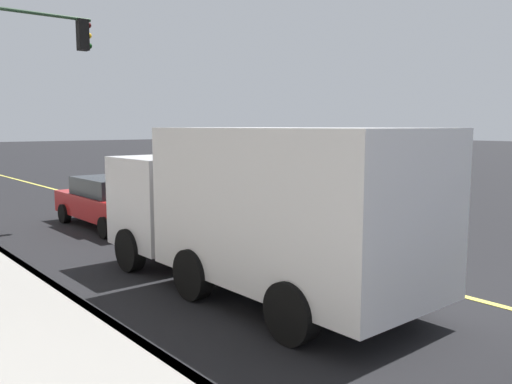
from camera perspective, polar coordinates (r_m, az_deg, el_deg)
ground at (r=13.86m, az=-0.11°, el=-5.44°), size 200.00×200.00×0.00m
curb_edge at (r=11.25m, az=-22.52°, el=-8.59°), size 80.00×0.16×0.15m
lane_stripe_center at (r=13.86m, az=-0.11°, el=-5.42°), size 80.00×0.16×0.01m
car_red at (r=16.46m, az=-15.23°, el=-0.93°), size 4.60×2.09×1.50m
truck_white at (r=9.50m, az=0.30°, el=-1.39°), size 7.12×2.64×3.00m
traffic_light_mast at (r=16.18m, az=-25.33°, el=11.28°), size 0.28×3.86×6.45m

